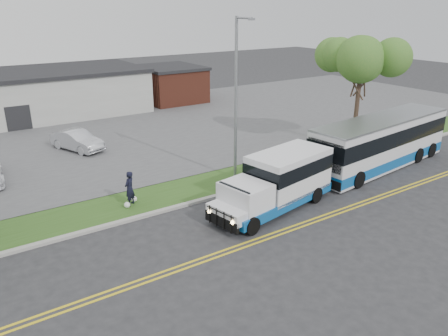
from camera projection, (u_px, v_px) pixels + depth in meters
ground at (219, 207)px, 23.40m from camera, size 140.00×140.00×0.00m
lane_line_north at (264, 236)px, 20.40m from camera, size 70.00×0.12×0.01m
lane_line_south at (268, 239)px, 20.16m from camera, size 70.00×0.12×0.01m
curb at (209, 198)px, 24.23m from camera, size 80.00×0.30×0.15m
verge at (192, 188)px, 25.64m from camera, size 80.00×3.30×0.10m
parking_lot at (109, 133)px, 36.63m from camera, size 80.00×25.00×0.10m
commercial_building at (7, 96)px, 40.55m from camera, size 25.40×10.40×4.35m
brick_wing at (170, 84)px, 48.43m from camera, size 6.30×7.30×3.90m
tree_east at (361, 64)px, 30.85m from camera, size 5.20×5.20×8.33m
streetlight_near at (237, 95)px, 25.25m from camera, size 0.35×1.53×9.50m
shuttle_bus at (280, 179)px, 22.97m from camera, size 7.78×3.68×2.88m
transit_bus at (381, 142)px, 28.69m from camera, size 12.13×3.93×3.31m
pedestrian at (130, 188)px, 23.06m from camera, size 0.82×0.77×1.89m
parked_car_a at (77, 140)px, 32.01m from camera, size 3.13×4.74×1.48m
grocery_bag_left at (127, 205)px, 22.99m from camera, size 0.32×0.32×0.32m
grocery_bag_right at (134, 199)px, 23.69m from camera, size 0.32×0.32×0.32m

